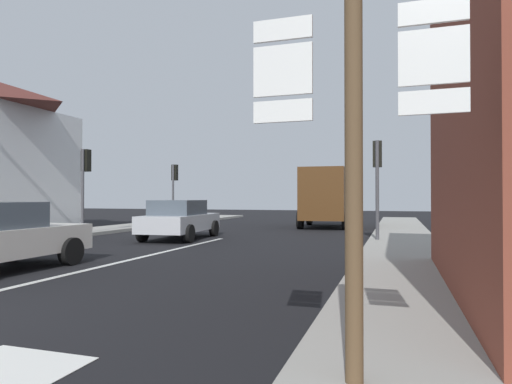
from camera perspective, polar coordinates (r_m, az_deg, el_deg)
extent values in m
plane|color=black|center=(15.02, -7.46, -6.71)|extent=(80.00, 80.00, 0.00)
cube|color=gray|center=(11.62, 18.83, -8.08)|extent=(2.26, 44.00, 0.14)
cube|color=silver|center=(11.55, -16.02, -8.46)|extent=(0.16, 12.00, 0.01)
cube|color=silver|center=(26.79, -27.60, -3.25)|extent=(4.90, 1.20, 0.70)
cylinder|color=black|center=(12.33, -29.08, -6.43)|extent=(0.22, 0.64, 0.64)
cylinder|color=black|center=(11.13, -22.85, -7.10)|extent=(0.22, 0.64, 0.64)
cube|color=#B7BABF|center=(16.94, -9.74, -3.92)|extent=(2.08, 4.33, 0.60)
cube|color=#47515B|center=(16.68, -10.07, -1.99)|extent=(1.71, 2.22, 0.55)
cylinder|color=black|center=(18.54, -10.62, -4.57)|extent=(0.27, 0.66, 0.64)
cylinder|color=black|center=(17.91, -5.47, -4.72)|extent=(0.27, 0.66, 0.64)
cylinder|color=black|center=(16.11, -14.50, -5.14)|extent=(0.27, 0.66, 0.64)
cylinder|color=black|center=(15.38, -8.69, -5.37)|extent=(0.27, 0.66, 0.64)
cube|color=#4C2D14|center=(22.87, 8.84, -0.26)|extent=(2.39, 3.81, 2.60)
cube|color=#4C2D14|center=(25.36, 9.41, -0.98)|extent=(2.16, 1.41, 2.00)
cube|color=#47515B|center=(25.41, 9.42, 0.82)|extent=(1.76, 0.19, 0.70)
cylinder|color=black|center=(25.45, 6.94, -3.24)|extent=(0.33, 0.91, 0.90)
cylinder|color=black|center=(25.25, 11.90, -3.25)|extent=(0.33, 0.91, 0.90)
cylinder|color=black|center=(22.09, 5.75, -3.62)|extent=(0.33, 0.91, 0.90)
cylinder|color=black|center=(21.86, 11.47, -3.64)|extent=(0.33, 0.91, 0.90)
cylinder|color=brown|center=(3.49, 12.57, -0.13)|extent=(0.14, 0.14, 3.20)
cube|color=white|center=(3.89, 3.47, 20.28)|extent=(0.50, 0.03, 0.18)
cube|color=black|center=(3.91, 3.55, 20.18)|extent=(0.43, 0.01, 0.13)
cube|color=white|center=(3.78, 3.48, 15.47)|extent=(0.50, 0.03, 0.42)
cube|color=black|center=(3.80, 3.55, 15.39)|extent=(0.43, 0.01, 0.32)
cube|color=white|center=(3.70, 3.48, 10.41)|extent=(0.50, 0.03, 0.18)
cube|color=black|center=(3.72, 3.55, 10.36)|extent=(0.43, 0.01, 0.13)
cube|color=white|center=(3.80, 21.95, 20.88)|extent=(0.50, 0.03, 0.18)
cube|color=black|center=(3.82, 21.92, 20.77)|extent=(0.43, 0.01, 0.13)
cube|color=white|center=(3.69, 21.97, 15.96)|extent=(0.50, 0.03, 0.42)
cube|color=black|center=(3.70, 21.95, 15.88)|extent=(0.43, 0.01, 0.32)
cube|color=white|center=(3.60, 22.00, 10.77)|extent=(0.50, 0.03, 0.18)
cube|color=black|center=(3.62, 21.98, 10.71)|extent=(0.43, 0.01, 0.13)
cylinder|color=#47474C|center=(15.50, 15.45, 0.01)|extent=(0.12, 0.12, 3.52)
cube|color=black|center=(15.77, 15.46, 4.76)|extent=(0.30, 0.28, 0.90)
sphere|color=#360303|center=(15.93, 15.48, 5.67)|extent=(0.18, 0.18, 0.18)
sphere|color=orange|center=(15.91, 15.48, 4.67)|extent=(0.18, 0.18, 0.18)
sphere|color=black|center=(15.88, 15.48, 3.67)|extent=(0.18, 0.18, 0.18)
cylinder|color=#47474C|center=(19.10, -21.56, -0.08)|extent=(0.12, 0.12, 3.53)
cube|color=black|center=(19.31, -21.16, 3.83)|extent=(0.30, 0.28, 0.90)
sphere|color=#360303|center=(19.45, -20.90, 4.59)|extent=(0.18, 0.18, 0.18)
sphere|color=orange|center=(19.42, -20.90, 3.77)|extent=(0.18, 0.18, 0.18)
sphere|color=black|center=(19.40, -20.91, 2.95)|extent=(0.18, 0.18, 0.18)
cylinder|color=#47474C|center=(25.40, -10.71, -0.36)|extent=(0.12, 0.12, 3.45)
cube|color=black|center=(25.62, -10.49, 2.49)|extent=(0.30, 0.28, 0.90)
sphere|color=#360303|center=(25.76, -10.34, 3.08)|extent=(0.18, 0.18, 0.18)
sphere|color=orange|center=(25.74, -10.34, 2.46)|extent=(0.18, 0.18, 0.18)
sphere|color=black|center=(25.73, -10.34, 1.83)|extent=(0.18, 0.18, 0.18)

